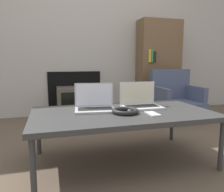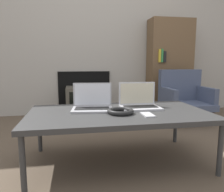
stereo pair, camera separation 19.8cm
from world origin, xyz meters
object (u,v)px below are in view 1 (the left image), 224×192
(headphones, at_px, (126,111))
(tv, at_px, (77,102))
(laptop_right, at_px, (140,102))
(armchair, at_px, (174,94))
(phone, at_px, (152,114))
(laptop_left, at_px, (95,104))

(headphones, distance_m, tv, 1.65)
(laptop_right, distance_m, armchair, 1.35)
(laptop_right, distance_m, headphones, 0.27)
(armchair, bearing_deg, phone, -127.10)
(laptop_left, distance_m, armchair, 1.65)
(headphones, xyz_separation_m, armchair, (1.13, 1.15, -0.08))
(laptop_left, height_order, tv, laptop_left)
(phone, relative_size, tv, 0.26)
(armchair, bearing_deg, headphones, -134.06)
(phone, bearing_deg, armchair, 52.55)
(headphones, height_order, tv, headphones)
(phone, xyz_separation_m, armchair, (0.95, 1.24, -0.07))
(headphones, distance_m, phone, 0.20)
(laptop_left, distance_m, laptop_right, 0.40)
(phone, relative_size, armchair, 0.20)
(laptop_left, xyz_separation_m, laptop_right, (0.40, 0.00, 0.00))
(laptop_left, height_order, headphones, laptop_left)
(laptop_right, distance_m, tv, 1.51)
(armchair, bearing_deg, tv, 160.42)
(armchair, bearing_deg, laptop_right, -133.47)
(tv, bearing_deg, armchair, -19.93)
(headphones, relative_size, tv, 0.37)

